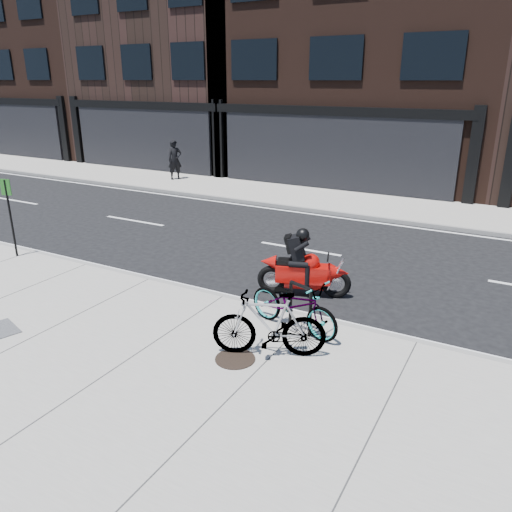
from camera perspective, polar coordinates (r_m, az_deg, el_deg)
The scene contains 13 objects.
ground at distance 12.17m, azimuth 1.20°, elevation -1.83°, with size 120.00×120.00×0.00m, color black.
sidewalk_near at distance 8.49m, azimuth -15.07°, elevation -12.18°, with size 60.00×6.00×0.13m, color gray.
sidewalk_far at distance 19.06m, azimuth 12.17°, elevation 5.85°, with size 60.00×3.50×0.13m, color gray.
building_west at distance 36.75m, azimuth -20.63°, elevation 22.01°, with size 10.00×10.00×13.50m, color black.
building_midwest at distance 30.04m, azimuth -6.72°, elevation 22.40°, with size 10.00×10.00×12.00m, color black.
building_center at distance 25.75m, azimuth 13.68°, elevation 25.32°, with size 12.00×10.00×14.50m, color black.
bike_rack at distance 8.94m, azimuth 5.09°, elevation -5.46°, with size 0.52×0.23×0.92m.
bicycle_front at distance 9.00m, azimuth 4.34°, elevation -5.52°, with size 0.66×1.90×1.00m, color gray.
bicycle_rear at distance 8.16m, azimuth 1.49°, elevation -7.81°, with size 0.53×1.86×1.12m, color gray.
motorcycle at distance 10.71m, azimuth 5.96°, elevation -1.46°, with size 1.97×0.89×1.52m.
pedestrian at distance 23.22m, azimuth -9.26°, elevation 10.80°, with size 0.64×0.42×1.75m, color black.
manhole_cover at distance 8.30m, azimuth -2.39°, elevation -11.66°, with size 0.66×0.66×0.01m, color black.
sign_post at distance 13.97m, azimuth -26.33°, elevation 4.63°, with size 0.26×0.10×2.00m.
Camera 1 is at (5.25, -10.05, 4.43)m, focal length 35.00 mm.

